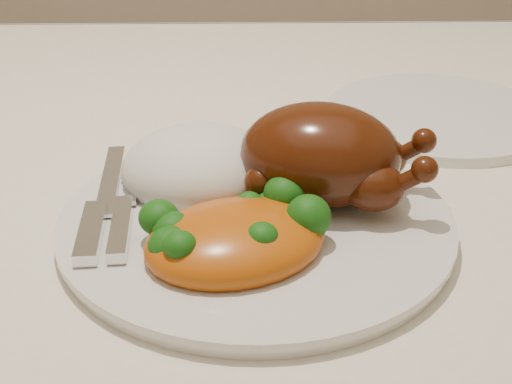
{
  "coord_description": "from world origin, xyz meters",
  "views": [
    {
      "loc": [
        0.14,
        -0.54,
        1.05
      ],
      "look_at": [
        0.15,
        -0.08,
        0.8
      ],
      "focal_mm": 50.0,
      "sensor_mm": 36.0,
      "label": 1
    }
  ],
  "objects_px": {
    "dining_table": "(93,282)",
    "roast_chicken": "(325,155)",
    "side_plate": "(438,115)",
    "dinner_plate": "(256,223)"
  },
  "relations": [
    {
      "from": "dining_table",
      "to": "dinner_plate",
      "type": "xyz_separation_m",
      "value": [
        0.15,
        -0.08,
        0.11
      ]
    },
    {
      "from": "side_plate",
      "to": "dinner_plate",
      "type": "bearing_deg",
      "value": -131.87
    },
    {
      "from": "roast_chicken",
      "to": "side_plate",
      "type": "bearing_deg",
      "value": 66.09
    },
    {
      "from": "dining_table",
      "to": "side_plate",
      "type": "height_order",
      "value": "side_plate"
    },
    {
      "from": "dining_table",
      "to": "roast_chicken",
      "type": "relative_size",
      "value": 10.01
    },
    {
      "from": "dining_table",
      "to": "dinner_plate",
      "type": "relative_size",
      "value": 5.51
    },
    {
      "from": "dining_table",
      "to": "side_plate",
      "type": "distance_m",
      "value": 0.38
    },
    {
      "from": "dining_table",
      "to": "side_plate",
      "type": "relative_size",
      "value": 7.04
    },
    {
      "from": "dinner_plate",
      "to": "side_plate",
      "type": "bearing_deg",
      "value": 48.13
    },
    {
      "from": "side_plate",
      "to": "roast_chicken",
      "type": "relative_size",
      "value": 1.42
    }
  ]
}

